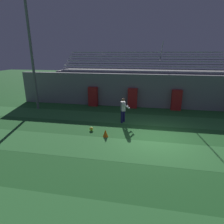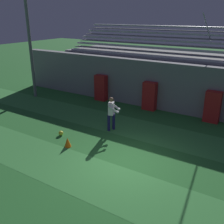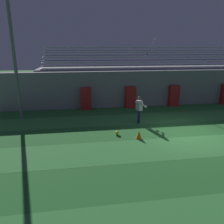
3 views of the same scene
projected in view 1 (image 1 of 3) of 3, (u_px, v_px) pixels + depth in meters
ground_plane at (156, 139)px, 10.11m from camera, size 80.00×80.00×0.00m
turf_stripe_mid at (157, 152)px, 8.75m from camera, size 28.00×2.28×0.01m
turf_stripe_far at (154, 120)px, 13.02m from camera, size 28.00×2.28×0.01m
back_wall at (154, 91)px, 15.80m from camera, size 24.00×0.60×2.80m
padding_pillar_gate_left at (133, 98)px, 15.76m from camera, size 0.79×0.44×1.66m
padding_pillar_gate_right at (176, 100)px, 15.14m from camera, size 0.79×0.44×1.66m
padding_pillar_far_left at (93, 97)px, 16.36m from camera, size 0.79×0.44×1.66m
bleacher_stand at (154, 85)px, 17.96m from camera, size 18.00×4.05×5.43m
floodlight_pole at (29, 34)px, 13.99m from camera, size 0.90×0.36×9.43m
goalkeeper at (123, 109)px, 12.33m from camera, size 0.66×0.70×1.67m
soccer_ball at (91, 129)px, 11.21m from camera, size 0.22×0.22×0.22m
traffic_cone at (105, 133)px, 10.37m from camera, size 0.30×0.30×0.42m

